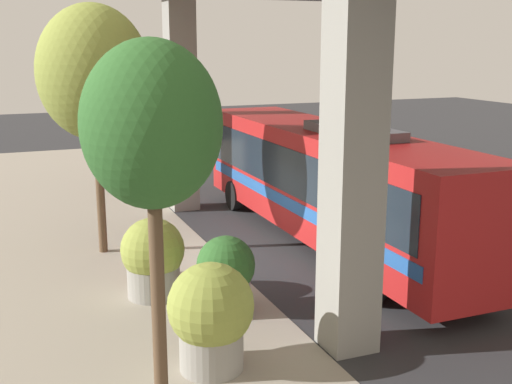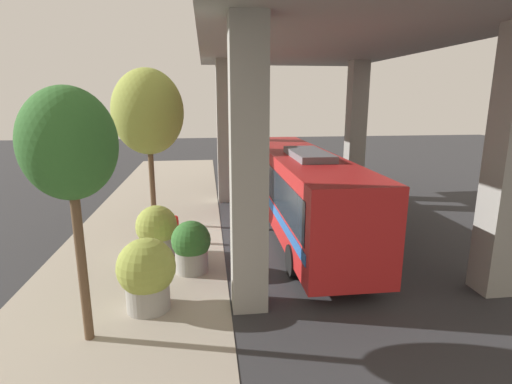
{
  "view_description": "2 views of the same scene",
  "coord_description": "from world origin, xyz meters",
  "px_view_note": "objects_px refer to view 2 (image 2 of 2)",
  "views": [
    {
      "loc": [
        -5.27,
        -15.3,
        5.59
      ],
      "look_at": [
        -0.16,
        -2.69,
        2.42
      ],
      "focal_mm": 45.0,
      "sensor_mm": 36.0,
      "label": 1
    },
    {
      "loc": [
        -0.51,
        -15.26,
        5.43
      ],
      "look_at": [
        1.18,
        -1.68,
        2.17
      ],
      "focal_mm": 28.0,
      "sensor_mm": 36.0,
      "label": 2
    }
  ],
  "objects_px": {
    "fire_hydrant": "(176,229)",
    "planter_back": "(147,273)",
    "planter_front": "(191,246)",
    "planter_middle": "(157,231)",
    "bus": "(299,186)",
    "street_tree_far": "(148,112)",
    "street_tree_near": "(69,146)"
  },
  "relations": [
    {
      "from": "planter_middle",
      "to": "bus",
      "type": "bearing_deg",
      "value": 20.75
    },
    {
      "from": "planter_front",
      "to": "planter_back",
      "type": "bearing_deg",
      "value": -115.47
    },
    {
      "from": "bus",
      "to": "planter_front",
      "type": "height_order",
      "value": "bus"
    },
    {
      "from": "bus",
      "to": "planter_back",
      "type": "bearing_deg",
      "value": -132.93
    },
    {
      "from": "fire_hydrant",
      "to": "street_tree_near",
      "type": "distance_m",
      "value": 7.42
    },
    {
      "from": "street_tree_near",
      "to": "street_tree_far",
      "type": "relative_size",
      "value": 0.86
    },
    {
      "from": "fire_hydrant",
      "to": "planter_back",
      "type": "distance_m",
      "value": 4.96
    },
    {
      "from": "planter_middle",
      "to": "planter_back",
      "type": "height_order",
      "value": "planter_back"
    },
    {
      "from": "fire_hydrant",
      "to": "planter_back",
      "type": "xyz_separation_m",
      "value": [
        -0.37,
        -4.92,
        0.46
      ]
    },
    {
      "from": "planter_back",
      "to": "street_tree_near",
      "type": "distance_m",
      "value": 3.83
    },
    {
      "from": "planter_middle",
      "to": "street_tree_far",
      "type": "relative_size",
      "value": 0.28
    },
    {
      "from": "street_tree_far",
      "to": "planter_back",
      "type": "bearing_deg",
      "value": -84.31
    },
    {
      "from": "fire_hydrant",
      "to": "street_tree_far",
      "type": "height_order",
      "value": "street_tree_far"
    },
    {
      "from": "planter_back",
      "to": "fire_hydrant",
      "type": "bearing_deg",
      "value": 85.7
    },
    {
      "from": "planter_front",
      "to": "street_tree_near",
      "type": "relative_size",
      "value": 0.3
    },
    {
      "from": "planter_middle",
      "to": "planter_front",
      "type": "bearing_deg",
      "value": -49.66
    },
    {
      "from": "planter_front",
      "to": "planter_back",
      "type": "distance_m",
      "value": 2.45
    },
    {
      "from": "bus",
      "to": "street_tree_near",
      "type": "distance_m",
      "value": 9.83
    },
    {
      "from": "fire_hydrant",
      "to": "planter_back",
      "type": "height_order",
      "value": "planter_back"
    },
    {
      "from": "planter_front",
      "to": "street_tree_far",
      "type": "relative_size",
      "value": 0.25
    },
    {
      "from": "bus",
      "to": "planter_front",
      "type": "xyz_separation_m",
      "value": [
        -4.28,
        -3.52,
        -1.05
      ]
    },
    {
      "from": "planter_front",
      "to": "planter_middle",
      "type": "relative_size",
      "value": 0.92
    },
    {
      "from": "planter_middle",
      "to": "planter_back",
      "type": "relative_size",
      "value": 0.94
    },
    {
      "from": "planter_front",
      "to": "bus",
      "type": "bearing_deg",
      "value": 39.45
    },
    {
      "from": "planter_back",
      "to": "street_tree_near",
      "type": "xyz_separation_m",
      "value": [
        -1.18,
        -1.19,
        3.44
      ]
    },
    {
      "from": "street_tree_far",
      "to": "planter_middle",
      "type": "bearing_deg",
      "value": -81.25
    },
    {
      "from": "planter_middle",
      "to": "street_tree_near",
      "type": "height_order",
      "value": "street_tree_near"
    },
    {
      "from": "fire_hydrant",
      "to": "planter_back",
      "type": "bearing_deg",
      "value": -94.3
    },
    {
      "from": "bus",
      "to": "street_tree_near",
      "type": "bearing_deg",
      "value": -133.26
    },
    {
      "from": "planter_middle",
      "to": "street_tree_far",
      "type": "height_order",
      "value": "street_tree_far"
    },
    {
      "from": "fire_hydrant",
      "to": "planter_middle",
      "type": "bearing_deg",
      "value": -112.83
    },
    {
      "from": "planter_front",
      "to": "street_tree_far",
      "type": "distance_m",
      "value": 6.69
    }
  ]
}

